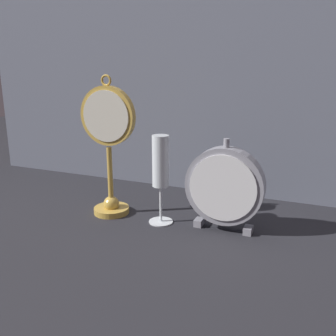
% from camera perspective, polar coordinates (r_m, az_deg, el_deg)
% --- Properties ---
extents(ground_plane, '(4.00, 4.00, 0.00)m').
position_cam_1_polar(ground_plane, '(0.96, -1.86, -8.95)').
color(ground_plane, '#232328').
extents(fabric_backdrop_drape, '(1.59, 0.01, 0.71)m').
position_cam_1_polar(fabric_backdrop_drape, '(1.18, 4.72, 13.27)').
color(fabric_backdrop_drape, slate).
rests_on(fabric_backdrop_drape, ground_plane).
extents(pocket_watch_on_stand, '(0.16, 0.10, 0.37)m').
position_cam_1_polar(pocket_watch_on_stand, '(1.00, -9.01, 3.13)').
color(pocket_watch_on_stand, gold).
rests_on(pocket_watch_on_stand, ground_plane).
extents(mantel_clock_silver, '(0.19, 0.04, 0.23)m').
position_cam_1_polar(mantel_clock_silver, '(0.91, 8.60, -2.83)').
color(mantel_clock_silver, gray).
rests_on(mantel_clock_silver, ground_plane).
extents(champagne_flute, '(0.06, 0.06, 0.23)m').
position_cam_1_polar(champagne_flute, '(0.94, -1.04, -0.03)').
color(champagne_flute, silver).
rests_on(champagne_flute, ground_plane).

